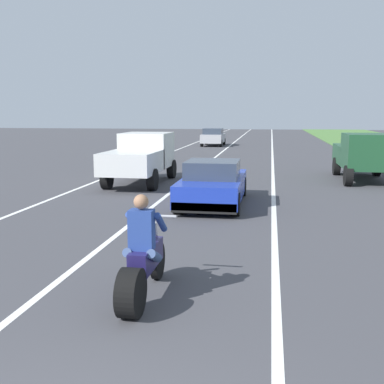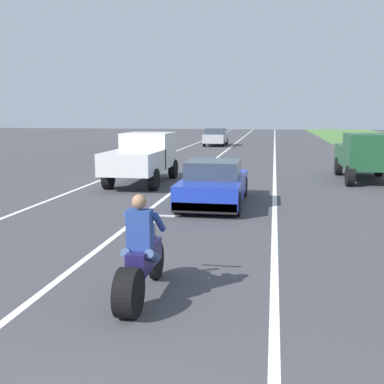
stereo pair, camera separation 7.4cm
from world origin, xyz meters
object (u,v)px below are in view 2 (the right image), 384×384
Objects in this scene: motorcycle_with_rider at (140,262)px; pickup_truck_right_shoulder_dark_green at (366,154)px; sports_car_blue at (214,184)px; distant_car_far_ahead at (216,137)px; pickup_truck_left_lane_white at (142,156)px.

pickup_truck_right_shoulder_dark_green reaches higher than motorcycle_with_rider.
motorcycle_with_rider is at bearing -90.98° from sports_car_blue.
motorcycle_with_rider is 0.55× the size of distant_car_far_ahead.
distant_car_far_ahead is at bearing 96.90° from sports_car_blue.
pickup_truck_left_lane_white is at bearing -90.48° from distant_car_far_ahead.
pickup_truck_left_lane_white is 22.33m from distant_car_far_ahead.
pickup_truck_left_lane_white reaches higher than sports_car_blue.
distant_car_far_ahead reaches higher than sports_car_blue.
pickup_truck_left_lane_white reaches higher than motorcycle_with_rider.
sports_car_blue is 26.40m from distant_car_far_ahead.
sports_car_blue is 5.16m from pickup_truck_left_lane_white.
distant_car_far_ahead is at bearing 95.13° from motorcycle_with_rider.
motorcycle_with_rider reaches higher than distant_car_far_ahead.
sports_car_blue is 0.90× the size of pickup_truck_right_shoulder_dark_green.
sports_car_blue is 1.08× the size of distant_car_far_ahead.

